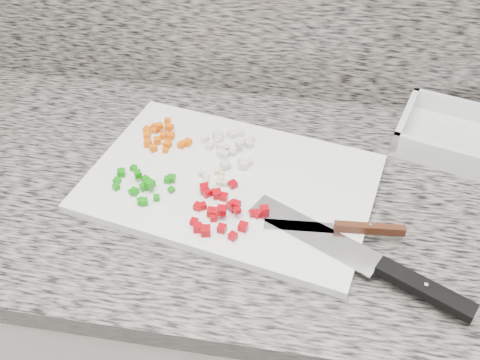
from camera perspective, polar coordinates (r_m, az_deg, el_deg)
The scene contains 11 objects.
cabinet at distance 1.34m, azimuth 1.01°, elevation -15.28°, with size 3.92×0.62×0.86m, color silver.
countertop at distance 0.98m, azimuth 1.32°, elevation -1.38°, with size 3.96×0.64×0.04m, color slate.
cutting_board at distance 0.96m, azimuth -0.98°, elevation -0.30°, with size 0.50×0.33×0.02m, color white.
carrot_pile at distance 1.05m, azimuth -8.35°, elevation 4.65°, with size 0.10×0.10×0.02m.
onion_pile at distance 1.02m, azimuth -1.04°, elevation 3.63°, with size 0.11×0.12×0.02m.
green_pepper_pile at distance 0.95m, azimuth -10.37°, elevation -0.46°, with size 0.11×0.09×0.02m.
red_pepper_pile at distance 0.89m, azimuth -2.04°, elevation -3.27°, with size 0.13×0.14×0.02m.
garlic_pile at distance 0.95m, azimuth -2.75°, elevation 0.18°, with size 0.06×0.05×0.01m.
chef_knife at distance 0.84m, azimuth 15.07°, elevation -9.08°, with size 0.35×0.21×0.02m.
paring_knife at distance 0.88m, azimuth 11.78°, elevation -5.03°, with size 0.23×0.03×0.02m.
tray at distance 1.13m, azimuth 22.81°, elevation 3.93°, with size 0.29×0.24×0.05m.
Camera 1 is at (0.09, 0.74, 1.57)m, focal length 40.00 mm.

